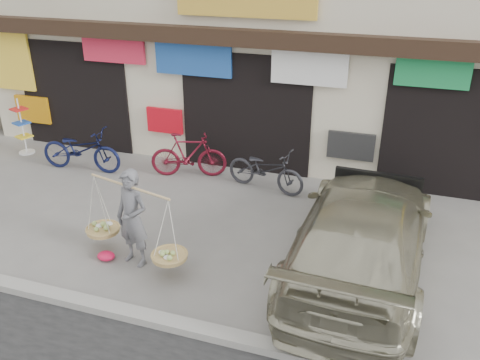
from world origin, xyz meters
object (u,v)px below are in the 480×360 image
(bike_0, at_px, (81,149))
(display_rack, at_px, (23,131))
(bike_1, at_px, (189,155))
(bike_2, at_px, (266,169))
(street_vendor, at_px, (133,222))
(suv, at_px, (362,234))

(bike_0, relative_size, display_rack, 1.38)
(bike_0, height_order, bike_1, bike_1)
(display_rack, bearing_deg, bike_0, -12.95)
(bike_1, bearing_deg, bike_2, -109.90)
(street_vendor, bearing_deg, display_rack, 160.13)
(bike_2, bearing_deg, suv, -124.87)
(street_vendor, height_order, suv, street_vendor)
(bike_1, relative_size, bike_2, 0.96)
(bike_1, distance_m, bike_2, 1.84)
(bike_2, relative_size, suv, 0.36)
(bike_0, bearing_deg, display_rack, 73.03)
(suv, bearing_deg, bike_2, -45.14)
(street_vendor, relative_size, display_rack, 1.41)
(bike_2, relative_size, display_rack, 1.26)
(street_vendor, bearing_deg, suv, 28.58)
(bike_0, distance_m, bike_1, 2.54)
(suv, distance_m, display_rack, 8.93)
(suv, xyz_separation_m, display_rack, (-8.57, 2.52, -0.14))
(street_vendor, height_order, bike_2, street_vendor)
(street_vendor, height_order, bike_0, street_vendor)
(display_rack, bearing_deg, suv, -16.36)
(bike_2, bearing_deg, bike_1, 98.78)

